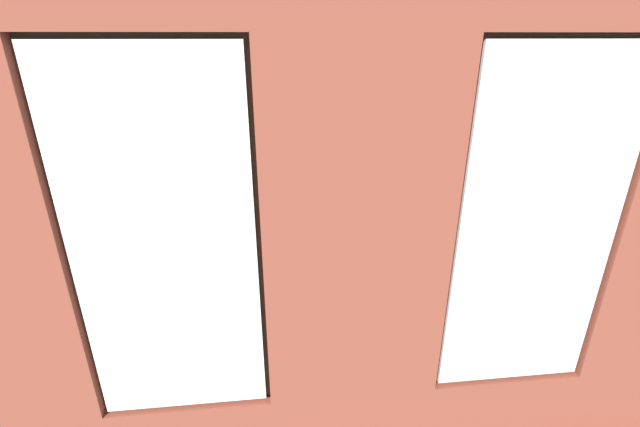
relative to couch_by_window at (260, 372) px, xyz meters
name	(u,v)px	position (x,y,z in m)	size (l,w,h in m)	color
ground_plane	(313,273)	(-0.68, -2.24, -0.38)	(6.46, 6.54, 0.10)	brown
brick_wall_with_windows	(357,266)	(-0.68, 0.65, 1.36)	(5.86, 0.30, 3.46)	brown
white_wall_right	(57,158)	(2.21, -2.04, 1.40)	(0.10, 5.54, 3.46)	silver
couch_by_window	(260,372)	(0.00, 0.00, 0.00)	(1.79, 0.87, 0.80)	black
couch_left	(497,267)	(-2.91, -1.49, 0.00)	(0.91, 2.09, 0.80)	black
coffee_table	(323,240)	(-0.83, -2.42, 0.03)	(1.20, 0.73, 0.42)	tan
cup_ceramic	(323,234)	(-0.83, -2.42, 0.13)	(0.07, 0.07, 0.08)	silver
candle_jar	(331,236)	(-0.92, -2.31, 0.14)	(0.08, 0.08, 0.11)	#B7333D
table_plant_small	(312,224)	(-0.68, -2.51, 0.24)	(0.19, 0.19, 0.29)	gray
remote_silver	(345,231)	(-1.16, -2.55, 0.10)	(0.05, 0.17, 0.02)	#B2B2B7
remote_black	(298,240)	(-0.47, -2.31, 0.10)	(0.05, 0.17, 0.02)	black
media_console	(127,244)	(1.91, -2.73, -0.04)	(1.01, 0.42, 0.58)	black
tv_flatscreen	(118,198)	(1.91, -2.73, 0.64)	(1.09, 0.20, 0.78)	black
papasan_chair	(264,197)	(0.01, -4.04, 0.10)	(1.04, 1.04, 0.67)	olive
potted_plant_between_couches	(412,336)	(-1.34, -0.05, 0.22)	(0.51, 0.51, 0.85)	brown
potted_plant_corner_far_left	(608,324)	(-3.05, 0.11, 0.33)	(1.10, 1.25, 1.29)	#9E5638
potted_plant_corner_near_left	(428,170)	(-3.06, -4.52, 0.34)	(1.09, 0.98, 1.37)	#47423D
potted_plant_beside_window_right	(60,358)	(1.49, 0.10, 0.39)	(0.65, 0.65, 1.11)	#9E5638
potted_plant_near_tv	(147,260)	(1.36, -1.78, 0.20)	(0.77, 0.85, 1.31)	beige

